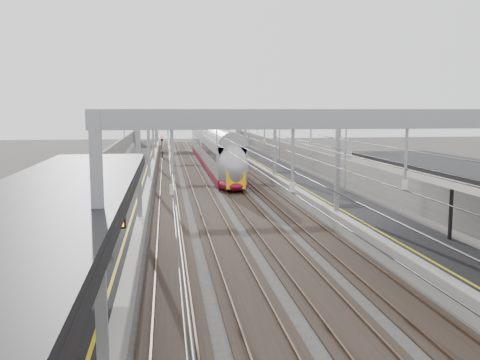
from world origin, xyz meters
name	(u,v)px	position (x,y,z in m)	size (l,w,h in m)	color
platform_left	(134,178)	(-8.00, 45.00, 0.50)	(4.00, 120.00, 1.00)	black
platform_right	(284,176)	(8.00, 45.00, 0.50)	(4.00, 120.00, 1.00)	black
tracks	(211,181)	(0.00, 45.00, 0.05)	(11.40, 140.00, 0.20)	black
overhead_line	(205,122)	(0.00, 51.62, 6.14)	(13.00, 140.00, 6.60)	gray
canopy_left	(34,208)	(-8.02, 2.99, 5.09)	(4.40, 30.00, 4.24)	black
overbridge	(188,121)	(0.00, 100.00, 5.31)	(22.00, 2.20, 6.90)	slate
wall_left	(102,168)	(-11.20, 45.00, 1.60)	(0.30, 120.00, 3.20)	slate
wall_right	(313,165)	(11.20, 45.00, 1.60)	(0.30, 120.00, 3.20)	slate
train	(213,151)	(1.50, 59.21, 2.15)	(2.78, 50.62, 4.39)	maroon
signal_green	(162,143)	(-5.20, 72.16, 2.42)	(0.32, 0.32, 3.48)	black
signal_red_near	(218,144)	(3.20, 69.38, 2.42)	(0.32, 0.32, 3.48)	black
signal_red_far	(230,143)	(5.40, 72.27, 2.42)	(0.32, 0.32, 3.48)	black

